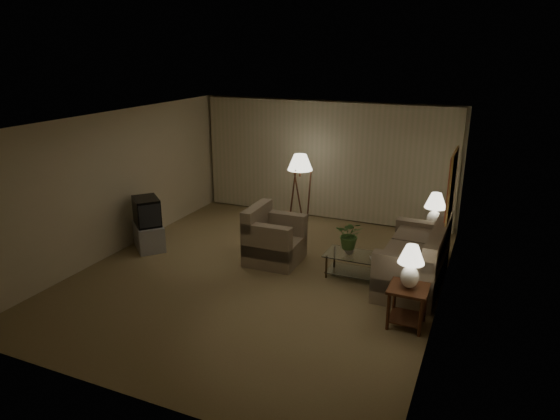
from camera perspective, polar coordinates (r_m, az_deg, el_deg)
The scene contains 16 objects.
ground at distance 8.85m, azimuth -2.29°, elevation -7.36°, with size 7.00×7.00×0.00m, color #8F784F.
room_shell at distance 9.59m, azimuth 1.64°, elevation 5.71°, with size 6.04×7.02×2.72m.
sofa at distance 8.61m, azimuth 14.94°, elevation -5.69°, with size 1.93×1.03×0.84m.
armchair at distance 9.21m, azimuth -0.58°, elevation -3.50°, with size 1.01×0.96×0.82m.
side_table_near at distance 7.39m, azimuth 14.38°, elevation -9.86°, with size 0.54×0.54×0.60m.
side_table_far at distance 9.75m, azimuth 16.99°, elevation -3.11°, with size 0.55×0.46×0.60m.
table_lamp_near at distance 7.14m, azimuth 14.73°, elevation -5.86°, with size 0.37×0.37×0.63m.
table_lamp_far at distance 9.56m, azimuth 17.31°, elevation 0.24°, with size 0.40×0.40×0.69m.
coffee_table at distance 8.73m, azimuth 8.82°, elevation -5.95°, with size 1.10×0.60×0.41m.
tv_cabinet at distance 10.21m, azimuth -14.76°, elevation -2.89°, with size 0.91×0.89×0.50m, color #A3A3A5.
crt_tv at distance 10.04m, azimuth -15.00°, elevation -0.14°, with size 0.76×0.75×0.53m, color black.
floor_lamp at distance 10.79m, azimuth 2.28°, elevation 2.27°, with size 0.54×0.54×1.65m.
ottoman at distance 10.85m, azimuth 0.56°, elevation -1.43°, with size 0.53×0.53×0.35m, color #9A5734.
vase at distance 8.68m, azimuth 7.93°, elevation -4.48°, with size 0.16×0.16×0.16m, color silver.
flowers at distance 8.56m, azimuth 8.03°, elevation -2.39°, with size 0.46×0.40×0.51m, color #4D7C37.
book at distance 8.53m, azimuth 10.32°, elevation -5.55°, with size 0.17×0.23×0.02m, color olive.
Camera 1 is at (3.51, -7.18, 3.80)m, focal length 32.00 mm.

